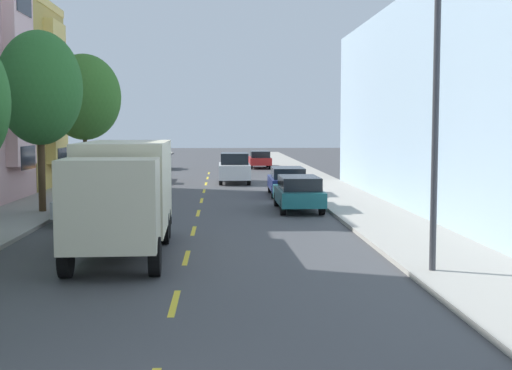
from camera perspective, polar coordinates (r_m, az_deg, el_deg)
The scene contains 16 objects.
ground_plane at distance 37.43m, azimuth -4.32°, elevation -0.78°, with size 160.00×160.00×0.00m, color #424244.
sidewalk_left at distance 36.33m, azimuth -15.67°, elevation -1.01°, with size 3.20×120.00×0.14m, color #A39E93.
sidewalk_right at distance 35.95m, azimuth 6.99°, elevation -0.92°, with size 3.20×120.00×0.14m, color #A39E93.
lane_centerline_dashes at distance 31.97m, azimuth -4.57°, elevation -1.73°, with size 0.14×47.20×0.01m.
street_tree_third at distance 30.07m, azimuth -17.18°, elevation 7.52°, with size 3.45×3.45×7.37m.
street_tree_farthest at distance 39.17m, azimuth -13.79°, elevation 6.95°, with size 3.94×3.94×7.37m.
street_lamp at distance 17.34m, azimuth 13.97°, elevation 7.31°, with size 1.35×0.28×7.48m.
delivery_box_truck at distance 20.35m, azimuth -10.69°, elevation -0.35°, with size 2.64×7.99×3.17m.
parked_wagon_navy at distance 36.73m, azimuth 2.55°, elevation 0.38°, with size 1.88×4.72×1.50m.
parked_wagon_red at distance 60.83m, azimuth 0.30°, elevation 2.14°, with size 1.84×4.71×1.50m.
parked_wagon_silver at distance 28.00m, azimuth -13.53°, elevation -1.13°, with size 1.94×4.74×1.50m.
parked_wagon_teal at distance 30.24m, azimuth 3.47°, elevation -0.58°, with size 1.84×4.71×1.50m.
parked_sedan_forest at distance 60.07m, azimuth -7.88°, elevation 2.00°, with size 1.87×4.53×1.43m.
parked_pickup_orange at distance 46.58m, azimuth -9.35°, elevation 1.28°, with size 2.08×5.33×1.73m.
parked_sedan_champagne at distance 33.56m, azimuth -12.00°, elevation -0.23°, with size 1.81×4.50×1.43m.
moving_white_sedan at distance 44.88m, azimuth -1.78°, elevation 1.42°, with size 1.95×4.80×1.93m.
Camera 1 is at (0.98, -7.24, 3.63)m, focal length 49.22 mm.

